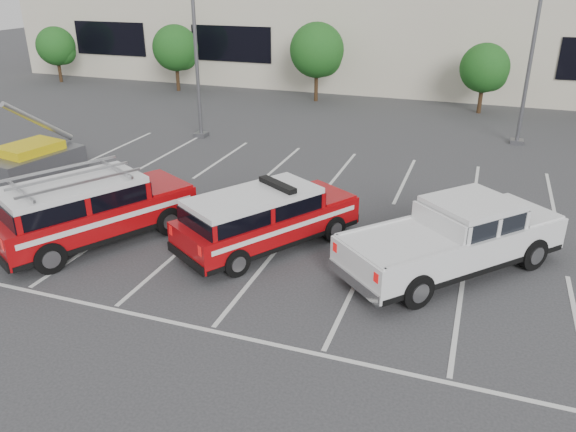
% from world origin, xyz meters
% --- Properties ---
extents(ground, '(120.00, 120.00, 0.00)m').
position_xyz_m(ground, '(0.00, 0.00, 0.00)').
color(ground, '#303032').
rests_on(ground, ground).
extents(stall_markings, '(23.00, 15.00, 0.01)m').
position_xyz_m(stall_markings, '(0.00, 4.50, 0.01)').
color(stall_markings, silver).
rests_on(stall_markings, ground).
extents(convention_building, '(60.00, 16.99, 13.20)m').
position_xyz_m(convention_building, '(0.18, 31.86, 4.72)').
color(convention_building, beige).
rests_on(convention_building, ground).
extents(tree_far_left, '(2.77, 2.77, 3.99)m').
position_xyz_m(tree_far_left, '(-24.91, 22.05, 2.50)').
color(tree_far_left, '#3F2B19').
rests_on(tree_far_left, ground).
extents(tree_left, '(3.07, 3.07, 4.42)m').
position_xyz_m(tree_left, '(-14.91, 22.05, 2.77)').
color(tree_left, '#3F2B19').
rests_on(tree_left, ground).
extents(tree_mid_left, '(3.37, 3.37, 4.85)m').
position_xyz_m(tree_mid_left, '(-4.91, 22.05, 3.04)').
color(tree_mid_left, '#3F2B19').
rests_on(tree_mid_left, ground).
extents(tree_mid_right, '(2.77, 2.77, 3.99)m').
position_xyz_m(tree_mid_right, '(5.09, 22.05, 2.50)').
color(tree_mid_right, '#3F2B19').
rests_on(tree_mid_right, ground).
extents(light_pole_left, '(0.90, 0.60, 10.24)m').
position_xyz_m(light_pole_left, '(-8.00, 12.00, 5.19)').
color(light_pole_left, '#59595E').
rests_on(light_pole_left, ground).
extents(light_pole_mid, '(0.90, 0.60, 10.24)m').
position_xyz_m(light_pole_mid, '(7.00, 16.00, 5.19)').
color(light_pole_mid, '#59595E').
rests_on(light_pole_mid, ground).
extents(fire_chief_suv, '(4.71, 5.82, 1.97)m').
position_xyz_m(fire_chief_suv, '(-0.40, 1.65, 0.80)').
color(fire_chief_suv, '#99070B').
rests_on(fire_chief_suv, ground).
extents(white_pickup, '(6.00, 6.30, 1.99)m').
position_xyz_m(white_pickup, '(5.02, 2.06, 0.79)').
color(white_pickup, silver).
rests_on(white_pickup, ground).
extents(ladder_suv, '(4.81, 6.22, 2.30)m').
position_xyz_m(ladder_suv, '(-5.52, 0.21, 0.92)').
color(ladder_suv, '#99070B').
rests_on(ladder_suv, ground).
extents(utility_rig, '(3.80, 4.00, 3.26)m').
position_xyz_m(utility_rig, '(-11.55, 4.15, 0.65)').
color(utility_rig, '#59595E').
rests_on(utility_rig, ground).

